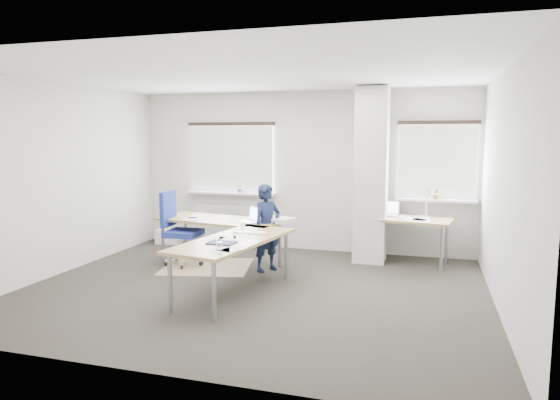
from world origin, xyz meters
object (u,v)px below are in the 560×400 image
(desk_main, at_px, (230,231))
(person, at_px, (267,228))
(desk_side, at_px, (406,221))
(task_chair, at_px, (181,244))

(desk_main, relative_size, person, 2.27)
(desk_main, distance_m, desk_side, 2.86)
(desk_main, bearing_deg, person, 64.34)
(desk_side, height_order, task_chair, desk_side)
(desk_main, height_order, desk_side, desk_side)
(task_chair, bearing_deg, desk_main, -27.16)
(desk_side, bearing_deg, desk_main, -135.57)
(task_chair, bearing_deg, desk_side, 16.68)
(desk_main, bearing_deg, task_chair, 164.52)
(task_chair, bearing_deg, person, -0.00)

